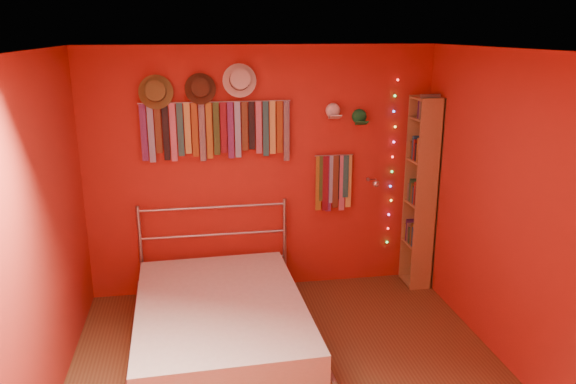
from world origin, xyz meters
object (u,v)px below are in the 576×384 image
tie_rack (216,128)px  reading_lamp (375,183)px  bookshelf (424,192)px  bed (221,322)px

tie_rack → reading_lamp: tie_rack is taller
reading_lamp → bookshelf: bookshelf is taller
tie_rack → bookshelf: size_ratio=0.72×
reading_lamp → bookshelf: 0.56m
tie_rack → reading_lamp: (1.56, -0.17, -0.57)m
reading_lamp → bed: bearing=-151.2°
tie_rack → bed: tie_rack is taller
reading_lamp → bed: size_ratio=0.15×
bookshelf → bed: 2.48m
reading_lamp → bookshelf: (0.54, 0.02, -0.13)m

